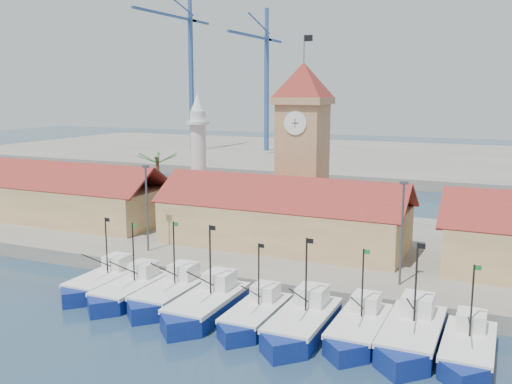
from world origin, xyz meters
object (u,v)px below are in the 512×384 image
at_px(boat_4, 254,317).
at_px(minaret, 198,156).
at_px(boat_0, 102,283).
at_px(clock_tower, 303,144).

xyz_separation_m(boat_4, minaret, (-19.73, 25.92, 9.03)).
distance_m(boat_4, minaret, 33.80).
height_order(boat_0, clock_tower, clock_tower).
xyz_separation_m(boat_0, boat_4, (15.83, -1.34, -0.03)).
bearing_deg(clock_tower, boat_4, -78.82).
bearing_deg(boat_4, clock_tower, 101.18).
distance_m(boat_0, minaret, 26.47).
distance_m(boat_0, clock_tower, 27.55).
bearing_deg(minaret, boat_4, -52.73).
distance_m(boat_4, clock_tower, 26.85).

